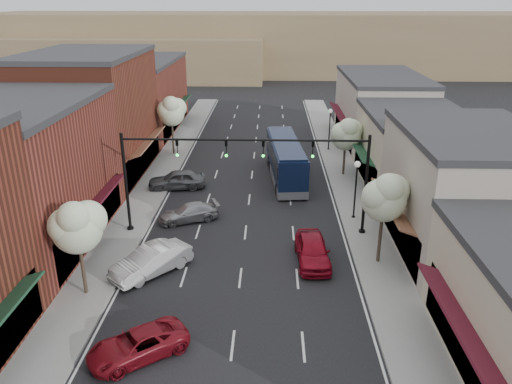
# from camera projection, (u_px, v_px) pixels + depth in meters

# --- Properties ---
(ground) EXTENTS (160.00, 160.00, 0.00)m
(ground) POSITION_uv_depth(u_px,v_px,m) (238.00, 297.00, 27.03)
(ground) COLOR black
(ground) RESTS_ON ground
(sidewalk_left) EXTENTS (2.80, 73.00, 0.15)m
(sidewalk_left) POSITION_uv_depth(u_px,v_px,m) (157.00, 179.00, 44.46)
(sidewalk_left) COLOR gray
(sidewalk_left) RESTS_ON ground
(sidewalk_right) EXTENTS (2.80, 73.00, 0.15)m
(sidewalk_right) POSITION_uv_depth(u_px,v_px,m) (346.00, 181.00, 43.98)
(sidewalk_right) COLOR gray
(sidewalk_right) RESTS_ON ground
(curb_left) EXTENTS (0.25, 73.00, 0.17)m
(curb_left) POSITION_uv_depth(u_px,v_px,m) (173.00, 179.00, 44.42)
(curb_left) COLOR gray
(curb_left) RESTS_ON ground
(curb_right) EXTENTS (0.25, 73.00, 0.17)m
(curb_right) POSITION_uv_depth(u_px,v_px,m) (330.00, 180.00, 44.02)
(curb_right) COLOR gray
(curb_right) RESTS_ON ground
(bldg_left_midnear) EXTENTS (10.14, 14.10, 9.40)m
(bldg_left_midnear) POSITION_uv_depth(u_px,v_px,m) (17.00, 177.00, 31.32)
(bldg_left_midnear) COLOR maroon
(bldg_left_midnear) RESTS_ON ground
(bldg_left_midfar) EXTENTS (10.14, 14.10, 10.90)m
(bldg_left_midfar) POSITION_uv_depth(u_px,v_px,m) (91.00, 116.00, 44.07)
(bldg_left_midfar) COLOR maroon
(bldg_left_midfar) RESTS_ON ground
(bldg_left_far) EXTENTS (10.14, 18.10, 8.40)m
(bldg_left_far) POSITION_uv_depth(u_px,v_px,m) (138.00, 96.00, 59.42)
(bldg_left_far) COLOR maroon
(bldg_left_far) RESTS_ON ground
(bldg_right_midnear) EXTENTS (9.14, 12.10, 7.90)m
(bldg_right_midnear) POSITION_uv_depth(u_px,v_px,m) (465.00, 193.00, 30.80)
(bldg_right_midnear) COLOR #A1968A
(bldg_right_midnear) RESTS_ON ground
(bldg_right_midfar) EXTENTS (9.14, 12.10, 6.40)m
(bldg_right_midfar) POSITION_uv_depth(u_px,v_px,m) (412.00, 149.00, 42.24)
(bldg_right_midfar) COLOR #B5AC90
(bldg_right_midfar) RESTS_ON ground
(bldg_right_far) EXTENTS (9.14, 16.10, 7.40)m
(bldg_right_far) POSITION_uv_depth(u_px,v_px,m) (380.00, 109.00, 55.09)
(bldg_right_far) COLOR #A1968A
(bldg_right_far) RESTS_ON ground
(hill_far) EXTENTS (120.00, 30.00, 12.00)m
(hill_far) POSITION_uv_depth(u_px,v_px,m) (264.00, 42.00, 108.59)
(hill_far) COLOR #7A6647
(hill_far) RESTS_ON ground
(hill_near) EXTENTS (50.00, 20.00, 8.00)m
(hill_near) POSITION_uv_depth(u_px,v_px,m) (137.00, 57.00, 98.86)
(hill_near) COLOR #7A6647
(hill_near) RESTS_ON ground
(signal_mast_right) EXTENTS (8.22, 0.46, 7.00)m
(signal_mast_right) POSITION_uv_depth(u_px,v_px,m) (331.00, 170.00, 32.63)
(signal_mast_right) COLOR black
(signal_mast_right) RESTS_ON ground
(signal_mast_left) EXTENTS (8.22, 0.46, 7.00)m
(signal_mast_left) POSITION_uv_depth(u_px,v_px,m) (160.00, 168.00, 32.95)
(signal_mast_left) COLOR black
(signal_mast_left) RESTS_ON ground
(tree_right_near) EXTENTS (2.85, 2.65, 5.95)m
(tree_right_near) POSITION_uv_depth(u_px,v_px,m) (385.00, 196.00, 28.84)
(tree_right_near) COLOR #47382B
(tree_right_near) RESTS_ON ground
(tree_right_far) EXTENTS (2.85, 2.65, 5.43)m
(tree_right_far) POSITION_uv_depth(u_px,v_px,m) (346.00, 133.00, 43.90)
(tree_right_far) COLOR #47382B
(tree_right_far) RESTS_ON ground
(tree_left_near) EXTENTS (2.85, 2.65, 5.69)m
(tree_left_near) POSITION_uv_depth(u_px,v_px,m) (77.00, 225.00, 25.67)
(tree_left_near) COLOR #47382B
(tree_left_near) RESTS_ON ground
(tree_left_far) EXTENTS (2.85, 2.65, 6.13)m
(tree_left_far) POSITION_uv_depth(u_px,v_px,m) (172.00, 111.00, 49.73)
(tree_left_far) COLOR #47382B
(tree_left_far) RESTS_ON ground
(lamp_post_near) EXTENTS (0.44, 0.44, 4.44)m
(lamp_post_near) POSITION_uv_depth(u_px,v_px,m) (356.00, 180.00, 35.49)
(lamp_post_near) COLOR black
(lamp_post_near) RESTS_ON ground
(lamp_post_far) EXTENTS (0.44, 0.44, 4.44)m
(lamp_post_far) POSITION_uv_depth(u_px,v_px,m) (330.00, 123.00, 51.77)
(lamp_post_far) COLOR black
(lamp_post_far) RESTS_ON ground
(coach_bus) EXTENTS (3.47, 11.40, 3.43)m
(coach_bus) POSITION_uv_depth(u_px,v_px,m) (285.00, 159.00, 44.10)
(coach_bus) COLOR #0D1835
(coach_bus) RESTS_ON ground
(red_hatchback) EXTENTS (2.15, 4.89, 1.64)m
(red_hatchback) POSITION_uv_depth(u_px,v_px,m) (312.00, 250.00, 30.33)
(red_hatchback) COLOR maroon
(red_hatchback) RESTS_ON ground
(parked_car_a) EXTENTS (4.91, 4.35, 1.26)m
(parked_car_a) POSITION_uv_depth(u_px,v_px,m) (138.00, 345.00, 22.38)
(parked_car_a) COLOR maroon
(parked_car_a) RESTS_ON ground
(parked_car_b) EXTENTS (4.61, 4.83, 1.63)m
(parked_car_b) POSITION_uv_depth(u_px,v_px,m) (151.00, 261.00, 29.10)
(parked_car_b) COLOR silver
(parked_car_b) RESTS_ON ground
(parked_car_c) EXTENTS (4.68, 3.26, 1.26)m
(parked_car_c) POSITION_uv_depth(u_px,v_px,m) (189.00, 213.00, 36.06)
(parked_car_c) COLOR #97979C
(parked_car_c) RESTS_ON ground
(parked_car_d) EXTENTS (5.01, 2.67, 1.62)m
(parked_car_d) POSITION_uv_depth(u_px,v_px,m) (177.00, 180.00, 42.04)
(parked_car_d) COLOR #55585C
(parked_car_d) RESTS_ON ground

